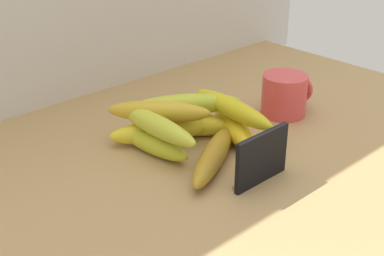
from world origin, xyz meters
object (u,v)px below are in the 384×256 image
(coffee_mug, at_px, (285,95))
(banana_3, at_px, (153,144))
(banana_4, at_px, (232,124))
(banana_6, at_px, (232,109))
(banana_8, at_px, (156,125))
(banana_7, at_px, (188,104))
(banana_5, at_px, (159,112))
(chalkboard_sign, at_px, (261,160))
(banana_0, at_px, (159,132))
(banana_2, at_px, (193,125))
(banana_1, at_px, (213,156))

(coffee_mug, height_order, banana_3, coffee_mug)
(banana_4, bearing_deg, banana_6, -142.10)
(banana_8, bearing_deg, banana_7, 13.25)
(banana_3, distance_m, banana_5, 0.06)
(chalkboard_sign, relative_size, banana_0, 0.63)
(banana_0, distance_m, banana_5, 0.04)
(chalkboard_sign, distance_m, banana_3, 0.20)
(banana_6, bearing_deg, banana_7, 122.28)
(banana_6, relative_size, banana_7, 1.01)
(banana_3, height_order, banana_6, banana_6)
(banana_3, bearing_deg, banana_7, 8.46)
(banana_3, bearing_deg, banana_6, -22.19)
(banana_4, bearing_deg, chalkboard_sign, -121.29)
(banana_3, xyz_separation_m, banana_5, (0.03, 0.02, 0.04))
(coffee_mug, distance_m, banana_2, 0.20)
(banana_5, height_order, banana_6, banana_5)
(coffee_mug, bearing_deg, banana_5, 165.01)
(chalkboard_sign, distance_m, banana_6, 0.15)
(banana_1, height_order, banana_5, banana_5)
(coffee_mug, relative_size, banana_3, 0.66)
(banana_4, bearing_deg, banana_0, 149.44)
(banana_0, height_order, banana_1, banana_0)
(banana_2, bearing_deg, banana_0, 161.79)
(banana_0, bearing_deg, banana_6, -37.98)
(coffee_mug, bearing_deg, banana_0, 164.55)
(banana_0, xyz_separation_m, banana_4, (0.11, -0.07, 0.00))
(banana_1, relative_size, banana_2, 1.29)
(banana_3, relative_size, banana_5, 0.87)
(chalkboard_sign, relative_size, banana_3, 0.71)
(chalkboard_sign, xyz_separation_m, banana_7, (0.03, 0.20, 0.02))
(banana_2, relative_size, banana_8, 0.83)
(banana_7, bearing_deg, banana_4, -45.13)
(chalkboard_sign, distance_m, coffee_mug, 0.27)
(banana_2, bearing_deg, banana_3, -177.91)
(banana_2, xyz_separation_m, banana_8, (-0.09, -0.01, 0.03))
(banana_0, bearing_deg, banana_8, -135.05)
(banana_1, bearing_deg, banana_5, 95.40)
(banana_3, bearing_deg, banana_0, 35.47)
(banana_4, bearing_deg, banana_8, 165.97)
(banana_3, bearing_deg, chalkboard_sign, -70.99)
(chalkboard_sign, bearing_deg, coffee_mug, 30.74)
(banana_3, bearing_deg, banana_8, -73.34)
(banana_2, bearing_deg, banana_7, 113.67)
(banana_0, height_order, banana_5, banana_5)
(banana_1, relative_size, banana_7, 1.04)
(banana_0, xyz_separation_m, banana_3, (-0.03, -0.02, -0.00))
(banana_4, xyz_separation_m, banana_7, (-0.06, 0.06, 0.04))
(banana_1, distance_m, banana_5, 0.13)
(banana_3, distance_m, banana_6, 0.15)
(banana_5, relative_size, banana_8, 0.95)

